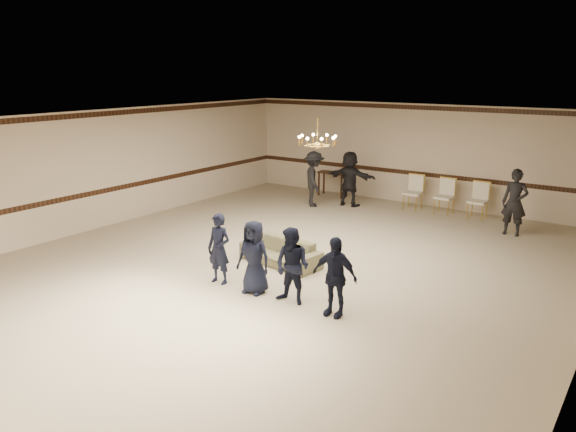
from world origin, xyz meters
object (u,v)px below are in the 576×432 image
object	(u,v)px
console_table	(332,184)
adult_left	(314,179)
boy_d	(335,276)
banquet_chair_left	(413,193)
boy_a	(219,249)
boy_b	(254,257)
banquet_chair_right	(478,201)
banquet_chair_mid	(444,197)
chandelier	(317,131)
adult_right	(515,202)
boy_c	(292,266)
adult_mid	(350,179)
settee	(280,252)

from	to	relation	value
console_table	adult_left	bearing A→B (deg)	-81.52
console_table	boy_d	bearing A→B (deg)	-59.54
banquet_chair_left	boy_a	bearing A→B (deg)	-99.31
boy_b	banquet_chair_right	distance (m)	8.27
banquet_chair_mid	chandelier	bearing A→B (deg)	-101.52
adult_right	console_table	distance (m)	6.39
boy_d	boy_c	bearing A→B (deg)	177.12
adult_mid	boy_c	bearing A→B (deg)	109.87
boy_b	settee	distance (m)	1.79
adult_mid	banquet_chair_left	bearing A→B (deg)	-161.22
adult_right	banquet_chair_mid	distance (m)	2.51
boy_c	banquet_chair_mid	size ratio (longest dim) A/B	1.37
console_table	banquet_chair_mid	bearing A→B (deg)	-3.12
banquet_chair_mid	console_table	bearing A→B (deg)	179.14
banquet_chair_left	banquet_chair_right	world-z (taller)	same
boy_a	adult_left	world-z (taller)	adult_left
banquet_chair_right	banquet_chair_mid	bearing A→B (deg)	-178.60
adult_left	banquet_chair_mid	world-z (taller)	adult_left
boy_c	adult_right	distance (m)	7.32
boy_d	adult_left	xyz separation A→B (m)	(-4.65, 6.66, 0.15)
boy_c	settee	xyz separation A→B (m)	(-1.45, 1.64, -0.44)
chandelier	settee	bearing A→B (deg)	-99.37
boy_c	adult_right	xyz separation A→B (m)	(2.25, 6.96, 0.15)
boy_b	banquet_chair_left	xyz separation A→B (m)	(-0.10, 8.04, -0.19)
boy_a	boy_d	size ratio (longest dim) A/B	1.00
adult_right	boy_b	bearing A→B (deg)	-114.87
banquet_chair_right	boy_a	bearing A→B (deg)	-107.81
chandelier	adult_left	xyz separation A→B (m)	(-2.50, 3.84, -2.00)
boy_b	console_table	world-z (taller)	boy_b
boy_c	banquet_chair_right	xyz separation A→B (m)	(1.00, 8.04, -0.19)
boy_b	adult_right	size ratio (longest dim) A/B	0.83
settee	banquet_chair_left	distance (m)	6.42
adult_mid	adult_left	bearing A→B (deg)	36.55
boy_a	boy_d	world-z (taller)	same
boy_b	adult_left	bearing A→B (deg)	108.50
chandelier	boy_c	size ratio (longest dim) A/B	0.65
boy_d	adult_mid	size ratio (longest dim) A/B	0.83
boy_c	adult_mid	xyz separation A→B (m)	(-2.85, 7.36, 0.15)
boy_a	banquet_chair_mid	xyz separation A→B (m)	(1.80, 8.04, -0.19)
banquet_chair_right	console_table	xyz separation A→B (m)	(-5.00, 0.20, -0.11)
boy_b	adult_right	distance (m)	7.64
boy_b	adult_left	xyz separation A→B (m)	(-2.85, 6.66, 0.15)
boy_c	console_table	distance (m)	9.17
adult_mid	console_table	distance (m)	1.51
adult_mid	banquet_chair_right	world-z (taller)	adult_mid
settee	boy_a	bearing A→B (deg)	-94.31
chandelier	console_table	xyz separation A→B (m)	(-2.74, 5.42, -2.45)
adult_right	banquet_chair_right	bearing A→B (deg)	138.45
chandelier	adult_right	bearing A→B (deg)	49.80
settee	banquet_chair_left	world-z (taller)	banquet_chair_left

